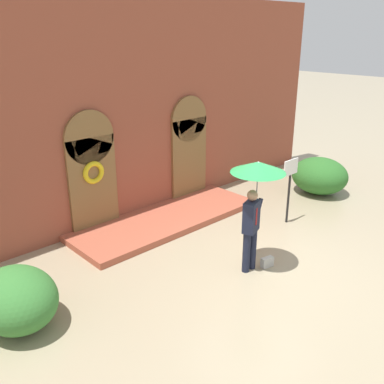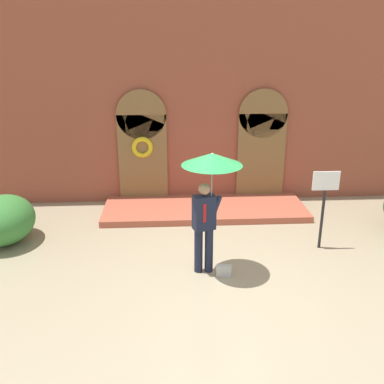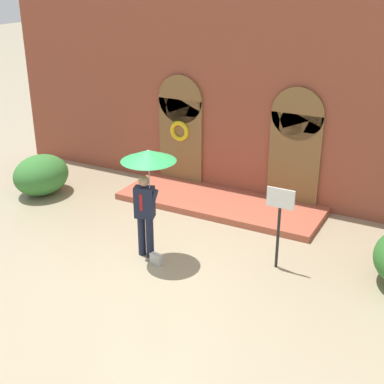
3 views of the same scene
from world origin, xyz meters
The scene contains 6 objects.
ground_plane centered at (0.00, 0.00, 0.00)m, with size 80.00×80.00×0.00m, color tan.
building_facade centered at (0.00, 4.15, 2.68)m, with size 14.00×2.30×5.60m.
person_with_umbrella centered at (-0.18, 0.04, 1.91)m, with size 1.10×1.10×2.36m.
handbag centered at (0.09, -0.16, 0.11)m, with size 0.28×0.12×0.22m, color #B7B7B2.
sign_post centered at (2.30, 0.89, 1.16)m, with size 0.56×0.06×1.72m.
shrub_left centered at (-4.55, 1.57, 0.52)m, with size 1.32×1.57×1.05m, color #387A33.
Camera 3 is at (5.22, -8.22, 5.64)m, focal length 50.00 mm.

